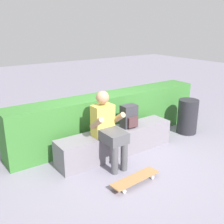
{
  "coord_description": "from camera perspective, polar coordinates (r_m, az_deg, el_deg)",
  "views": [
    {
      "loc": [
        -2.54,
        -3.15,
        2.2
      ],
      "look_at": [
        -0.03,
        0.42,
        0.76
      ],
      "focal_mm": 43.05,
      "sensor_mm": 36.0,
      "label": 1
    }
  ],
  "objects": [
    {
      "name": "hedge_row",
      "position": [
        5.31,
        -0.44,
        -0.92
      ],
      "size": [
        4.1,
        0.54,
        0.91
      ],
      "color": "#36712F",
      "rests_on": "ground"
    },
    {
      "name": "skateboard_near_person",
      "position": [
        3.99,
        4.96,
        -13.93
      ],
      "size": [
        0.81,
        0.26,
        0.09
      ],
      "color": "olive",
      "rests_on": "ground"
    },
    {
      "name": "bench_main",
      "position": [
        4.74,
        0.96,
        -6.34
      ],
      "size": [
        2.2,
        0.43,
        0.45
      ],
      "color": "slate",
      "rests_on": "ground"
    },
    {
      "name": "ground_plane",
      "position": [
        4.61,
        3.37,
        -10.27
      ],
      "size": [
        24.0,
        24.0,
        0.0
      ],
      "primitive_type": "plane",
      "color": "gray"
    },
    {
      "name": "trash_bin",
      "position": [
        5.82,
        15.75,
        -0.9
      ],
      "size": [
        0.41,
        0.41,
        0.72
      ],
      "color": "#232328",
      "rests_on": "ground"
    },
    {
      "name": "person_skater",
      "position": [
        4.24,
        -0.89,
        -3.15
      ],
      "size": [
        0.49,
        0.62,
        1.2
      ],
      "color": "gold",
      "rests_on": "ground"
    },
    {
      "name": "backpack_on_bench",
      "position": [
        4.73,
        3.67,
        -0.97
      ],
      "size": [
        0.28,
        0.23,
        0.4
      ],
      "color": "#333338",
      "rests_on": "bench_main"
    }
  ]
}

